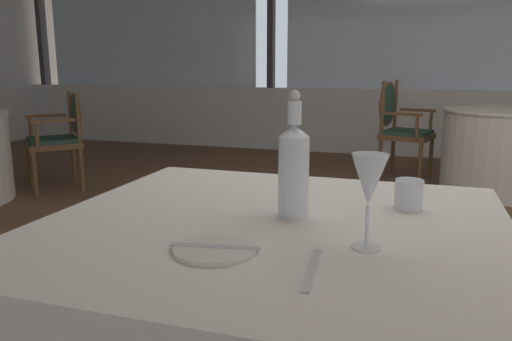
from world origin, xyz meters
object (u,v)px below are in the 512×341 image
Objects in this scene: water_bottle at (294,167)px; wine_glass at (369,182)px; water_tumbler at (409,194)px; dining_chair_1_0 at (62,133)px; side_plate at (215,249)px; dining_chair_0_1 at (399,122)px.

wine_glass is (0.21, -0.18, 0.02)m from water_bottle.
water_tumbler is (0.29, 0.16, -0.09)m from water_bottle.
dining_chair_1_0 is at bearing 137.38° from water_bottle.
wine_glass is 2.52× the size of water_tumbler.
dining_chair_1_0 is at bearing 133.30° from side_plate.
dining_chair_0_1 is (0.13, 4.01, -0.31)m from water_bottle.
wine_glass is (0.30, 0.12, 0.14)m from side_plate.
water_tumbler is (0.08, 0.34, -0.11)m from wine_glass.
water_tumbler is at bearing -72.23° from dining_chair_0_1.
water_bottle is 0.32× the size of dining_chair_0_1.
side_plate is at bearing -129.74° from water_tumbler.
water_tumbler is at bearing 76.92° from wine_glass.
dining_chair_1_0 is at bearing -139.45° from dining_chair_0_1.
dining_chair_1_0 is at bearing 137.46° from wine_glass.
dining_chair_0_1 reaches higher than wine_glass.
water_bottle reaches higher than water_tumbler.
wine_glass is 0.37m from water_tumbler.
dining_chair_0_1 is (-0.16, 3.85, -0.22)m from water_tumbler.
side_plate is 0.18× the size of dining_chair_0_1.
dining_chair_0_1 is at bearing 88.18° from water_bottle.
water_bottle is at bearing 89.89° from dining_chair_1_0.
water_bottle is 0.27m from wine_glass.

